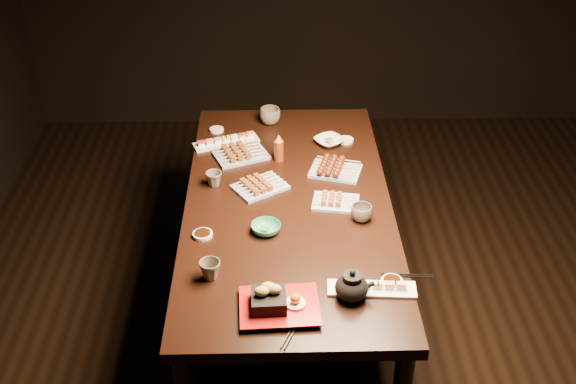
% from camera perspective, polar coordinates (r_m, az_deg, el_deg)
% --- Properties ---
extents(ground, '(5.00, 5.00, 0.00)m').
position_cam_1_polar(ground, '(3.45, 4.23, -13.69)').
color(ground, black).
rests_on(ground, ground).
extents(dining_table, '(1.22, 1.94, 0.75)m').
position_cam_1_polar(dining_table, '(3.38, 0.02, -6.09)').
color(dining_table, black).
rests_on(dining_table, ground).
extents(sushi_platter_near, '(0.33, 0.11, 0.04)m').
position_cam_1_polar(sushi_platter_near, '(2.69, 6.65, -7.39)').
color(sushi_platter_near, white).
rests_on(sushi_platter_near, dining_table).
extents(sushi_platter_far, '(0.34, 0.20, 0.04)m').
position_cam_1_polar(sushi_platter_far, '(3.61, -4.91, 4.13)').
color(sushi_platter_far, white).
rests_on(sushi_platter_far, dining_table).
extents(yakitori_plate_center, '(0.28, 0.26, 0.06)m').
position_cam_1_polar(yakitori_plate_center, '(3.23, -2.23, 0.71)').
color(yakitori_plate_center, '#828EB6').
rests_on(yakitori_plate_center, dining_table).
extents(yakitori_plate_right, '(0.22, 0.18, 0.05)m').
position_cam_1_polar(yakitori_plate_right, '(3.14, 3.80, -0.54)').
color(yakitori_plate_right, '#828EB6').
rests_on(yakitori_plate_right, dining_table).
extents(yakitori_plate_left, '(0.29, 0.26, 0.06)m').
position_cam_1_polar(yakitori_plate_left, '(3.49, -3.78, 3.28)').
color(yakitori_plate_left, '#828EB6').
rests_on(yakitori_plate_left, dining_table).
extents(tsukune_plate, '(0.27, 0.22, 0.06)m').
position_cam_1_polar(tsukune_plate, '(3.36, 3.78, 1.99)').
color(tsukune_plate, '#828EB6').
rests_on(tsukune_plate, dining_table).
extents(edamame_bowl_green, '(0.15, 0.15, 0.04)m').
position_cam_1_polar(edamame_bowl_green, '(2.96, -1.75, -2.89)').
color(edamame_bowl_green, '#2A815F').
rests_on(edamame_bowl_green, dining_table).
extents(edamame_bowl_cream, '(0.19, 0.19, 0.03)m').
position_cam_1_polar(edamame_bowl_cream, '(3.59, 3.27, 4.02)').
color(edamame_bowl_cream, beige).
rests_on(edamame_bowl_cream, dining_table).
extents(tempura_tray, '(0.29, 0.24, 0.10)m').
position_cam_1_polar(tempura_tray, '(2.57, -0.69, -8.43)').
color(tempura_tray, black).
rests_on(tempura_tray, dining_table).
extents(teacup_near_left, '(0.09, 0.09, 0.08)m').
position_cam_1_polar(teacup_near_left, '(2.73, -6.17, -6.14)').
color(teacup_near_left, '#52483F').
rests_on(teacup_near_left, dining_table).
extents(teacup_mid_right, '(0.12, 0.12, 0.07)m').
position_cam_1_polar(teacup_mid_right, '(3.04, 5.83, -1.67)').
color(teacup_mid_right, '#52483F').
rests_on(teacup_mid_right, dining_table).
extents(teacup_far_left, '(0.10, 0.10, 0.07)m').
position_cam_1_polar(teacup_far_left, '(3.27, -5.88, 1.03)').
color(teacup_far_left, '#52483F').
rests_on(teacup_far_left, dining_table).
extents(teacup_far_right, '(0.12, 0.12, 0.09)m').
position_cam_1_polar(teacup_far_right, '(3.78, -1.43, 6.02)').
color(teacup_far_right, '#52483F').
rests_on(teacup_far_right, dining_table).
extents(teapot, '(0.14, 0.14, 0.12)m').
position_cam_1_polar(teapot, '(2.63, 5.07, -7.28)').
color(teapot, black).
rests_on(teapot, dining_table).
extents(condiment_bottle, '(0.06, 0.06, 0.14)m').
position_cam_1_polar(condiment_bottle, '(3.42, -0.73, 3.53)').
color(condiment_bottle, '#65240D').
rests_on(condiment_bottle, dining_table).
extents(sauce_dish_west, '(0.09, 0.09, 0.01)m').
position_cam_1_polar(sauce_dish_west, '(2.97, -6.76, -3.35)').
color(sauce_dish_west, white).
rests_on(sauce_dish_west, dining_table).
extents(sauce_dish_east, '(0.10, 0.10, 0.01)m').
position_cam_1_polar(sauce_dish_east, '(3.63, 4.57, 4.10)').
color(sauce_dish_east, white).
rests_on(sauce_dish_east, dining_table).
extents(sauce_dish_se, '(0.09, 0.09, 0.01)m').
position_cam_1_polar(sauce_dish_se, '(2.74, 8.20, -7.01)').
color(sauce_dish_se, white).
rests_on(sauce_dish_se, dining_table).
extents(sauce_dish_nw, '(0.10, 0.10, 0.01)m').
position_cam_1_polar(sauce_dish_nw, '(3.73, -5.66, 4.91)').
color(sauce_dish_nw, white).
rests_on(sauce_dish_nw, dining_table).
extents(chopsticks_near, '(0.11, 0.22, 0.01)m').
position_cam_1_polar(chopsticks_near, '(2.54, 0.50, -10.64)').
color(chopsticks_near, black).
rests_on(chopsticks_near, dining_table).
extents(chopsticks_se, '(0.20, 0.03, 0.01)m').
position_cam_1_polar(chopsticks_se, '(2.78, 9.42, -6.54)').
color(chopsticks_se, black).
rests_on(chopsticks_se, dining_table).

